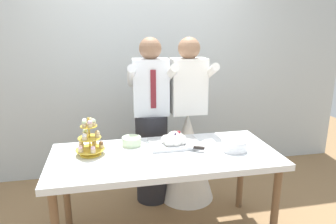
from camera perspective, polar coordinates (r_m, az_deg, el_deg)
name	(u,v)px	position (r m, az deg, el deg)	size (l,w,h in m)	color
rear_wall	(141,53)	(3.72, -4.87, 10.60)	(5.20, 0.10, 2.90)	silver
dessert_table	(165,162)	(2.55, -0.59, -9.08)	(1.80, 0.80, 0.78)	silver
cupcake_stand	(90,140)	(2.53, -14.04, -4.87)	(0.23, 0.23, 0.31)	gold
main_cake_tray	(174,140)	(2.67, 1.17, -5.16)	(0.42, 0.37, 0.13)	silver
plate_stack	(234,145)	(2.62, 11.93, -5.93)	(0.21, 0.21, 0.09)	white
round_cake	(132,142)	(2.67, -6.62, -5.49)	(0.24, 0.24, 0.08)	white
person_groom	(151,131)	(3.13, -3.02, -3.48)	(0.49, 0.51, 1.66)	#232328
person_bride	(187,145)	(3.23, 3.54, -5.98)	(0.56, 0.56, 1.66)	white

